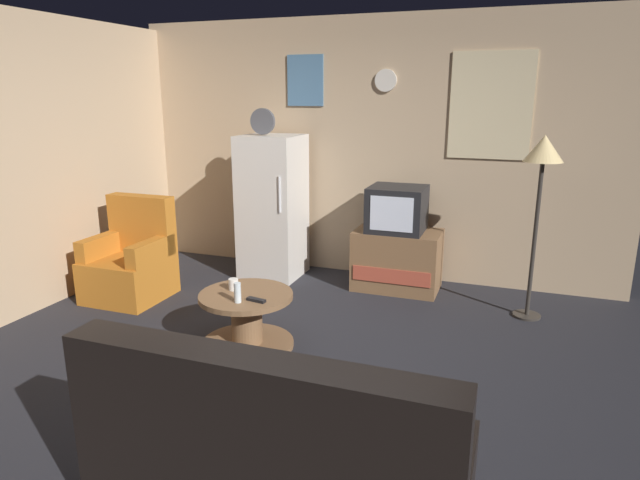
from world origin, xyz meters
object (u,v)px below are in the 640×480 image
at_px(wine_glass, 238,293).
at_px(mug_ceramic_white, 233,284).
at_px(tv_stand, 397,260).
at_px(coffee_table, 247,320).
at_px(crt_tv, 397,209).
at_px(couch, 278,457).
at_px(remote_control, 256,300).
at_px(armchair, 132,263).
at_px(standing_lamp, 543,163).
at_px(fridge, 273,207).

bearing_deg(wine_glass, mug_ceramic_white, 125.14).
relative_size(tv_stand, coffee_table, 1.17).
xyz_separation_m(crt_tv, coffee_table, (-0.79, -1.70, -0.60)).
xyz_separation_m(wine_glass, couch, (0.93, -1.36, -0.20)).
bearing_deg(remote_control, mug_ceramic_white, 159.73).
distance_m(remote_control, couch, 1.64).
height_order(armchair, couch, armchair).
distance_m(wine_glass, mug_ceramic_white, 0.27).
height_order(coffee_table, couch, couch).
height_order(mug_ceramic_white, remote_control, mug_ceramic_white).
xyz_separation_m(standing_lamp, mug_ceramic_white, (-2.18, -1.34, -0.87)).
bearing_deg(remote_control, standing_lamp, 48.14).
distance_m(fridge, tv_stand, 1.42).
xyz_separation_m(crt_tv, standing_lamp, (1.27, -0.32, 0.54)).
height_order(coffee_table, wine_glass, wine_glass).
height_order(fridge, standing_lamp, fridge).
bearing_deg(armchair, fridge, 46.46).
relative_size(armchair, couch, 0.56).
distance_m(armchair, couch, 3.30).
relative_size(coffee_table, armchair, 0.75).
relative_size(crt_tv, standing_lamp, 0.34).
bearing_deg(couch, fridge, 115.04).
bearing_deg(fridge, coffee_table, -72.10).
height_order(crt_tv, armchair, crt_tv).
bearing_deg(standing_lamp, wine_glass, -142.34).
bearing_deg(wine_glass, coffee_table, 99.35).
height_order(mug_ceramic_white, armchair, armchair).
distance_m(standing_lamp, mug_ceramic_white, 2.70).
height_order(tv_stand, wine_glass, tv_stand).
bearing_deg(armchair, wine_glass, -26.66).
relative_size(crt_tv, coffee_table, 0.75).
relative_size(fridge, standing_lamp, 1.11).
height_order(fridge, coffee_table, fridge).
xyz_separation_m(coffee_table, remote_control, (0.15, -0.12, 0.23)).
xyz_separation_m(fridge, standing_lamp, (2.59, -0.29, 0.60)).
relative_size(remote_control, couch, 0.09).
xyz_separation_m(mug_ceramic_white, armchair, (-1.42, 0.57, -0.15)).
bearing_deg(fridge, armchair, -133.54).
xyz_separation_m(crt_tv, remote_control, (-0.64, -1.82, -0.37)).
height_order(fridge, remote_control, fridge).
bearing_deg(tv_stand, coffee_table, -115.33).
bearing_deg(armchair, standing_lamp, 12.05).
distance_m(tv_stand, wine_glass, 2.05).
distance_m(standing_lamp, remote_control, 2.59).
relative_size(coffee_table, remote_control, 4.80).
xyz_separation_m(remote_control, armchair, (-1.70, 0.73, -0.11)).
distance_m(tv_stand, mug_ceramic_white, 1.92).
distance_m(coffee_table, mug_ceramic_white, 0.30).
bearing_deg(armchair, crt_tv, 25.03).
bearing_deg(standing_lamp, couch, -110.55).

